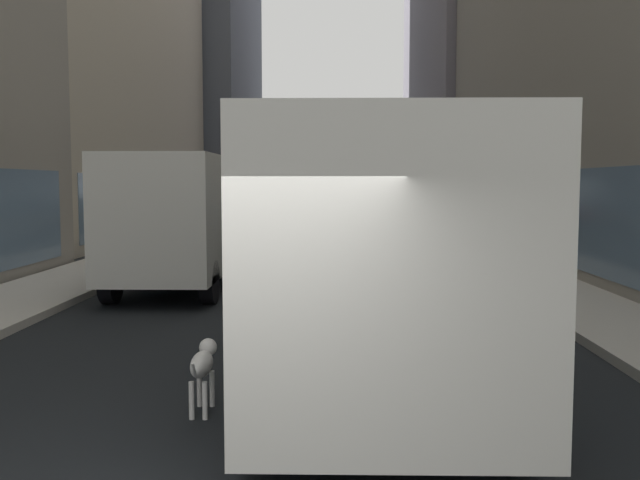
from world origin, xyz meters
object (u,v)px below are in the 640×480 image
car_black_suv (364,207)px  box_truck (186,216)px  car_grey_wagon (268,214)px  transit_bus (364,227)px  car_blue_hatchback (374,215)px  car_red_coupe (302,210)px  dalmatian_dog (203,364)px  car_white_van (286,224)px

car_black_suv → box_truck: (-5.60, -30.59, 0.85)m
car_grey_wagon → car_black_suv: bearing=61.5°
transit_bus → car_blue_hatchback: bearing=86.2°
transit_bus → car_red_coupe: size_ratio=2.88×
car_black_suv → car_grey_wagon: (-5.60, -10.29, 0.00)m
transit_bus → dalmatian_dog: bearing=-118.4°
car_black_suv → car_grey_wagon: 11.72m
box_truck → dalmatian_dog: bearing=-76.9°
transit_bus → box_truck: (-4.00, 5.65, -0.11)m
car_red_coupe → dalmatian_dog: (0.53, -34.43, -0.31)m
car_blue_hatchback → car_red_coupe: bearing=120.7°
box_truck → dalmatian_dog: size_ratio=7.79×
car_blue_hatchback → car_grey_wagon: (-5.60, 1.71, -0.00)m
car_black_suv → car_grey_wagon: size_ratio=0.90×
car_blue_hatchback → dalmatian_dog: car_blue_hatchback is taller
car_red_coupe → dalmatian_dog: car_red_coupe is taller
car_white_van → dalmatian_dog: size_ratio=4.77×
car_white_van → car_grey_wagon: bearing=100.2°
transit_bus → car_red_coupe: transit_bus is taller
box_truck → dalmatian_dog: (2.13, -9.12, -1.15)m
car_blue_hatchback → transit_bus: bearing=-93.8°
box_truck → car_black_suv: bearing=79.6°
car_white_van → box_truck: box_truck is taller
box_truck → dalmatian_dog: 9.44m
car_blue_hatchback → car_grey_wagon: same height
box_truck → car_grey_wagon: bearing=90.0°
box_truck → car_white_van: bearing=82.0°
car_blue_hatchback → car_white_van: same height
car_white_van → car_black_suv: size_ratio=1.11×
car_black_suv → car_grey_wagon: same height
car_white_van → dalmatian_dog: car_white_van is taller
car_grey_wagon → dalmatian_dog: car_grey_wagon is taller
transit_bus → car_blue_hatchback: size_ratio=2.49×
transit_bus → car_white_van: size_ratio=2.51×
transit_bus → car_black_suv: (1.60, 36.24, -0.96)m
car_grey_wagon → box_truck: box_truck is taller
car_black_suv → car_red_coupe: size_ratio=1.03×
car_blue_hatchback → box_truck: 19.43m
car_blue_hatchback → car_grey_wagon: 5.85m
box_truck → dalmatian_dog: box_truck is taller
car_red_coupe → dalmatian_dog: size_ratio=4.17×
car_blue_hatchback → box_truck: box_truck is taller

